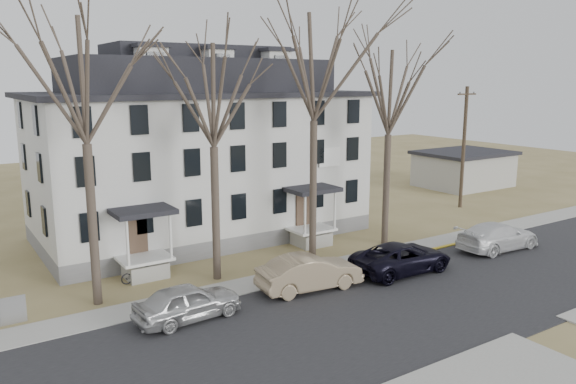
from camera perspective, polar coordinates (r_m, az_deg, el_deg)
ground at (r=24.73m, az=14.22°, el=-12.86°), size 120.00×120.00×0.00m
main_road at (r=25.99m, az=10.93°, el=-11.48°), size 120.00×10.00×0.04m
far_sidewalk at (r=30.26m, az=2.95°, el=-7.95°), size 120.00×2.00×0.08m
yellow_curb at (r=32.70m, az=11.04°, el=-6.67°), size 14.00×0.25×0.06m
boarding_house at (r=36.49m, az=-8.81°, el=3.95°), size 20.80×12.36×12.05m
distant_building at (r=56.01m, az=17.41°, el=2.28°), size 8.50×6.50×3.35m
tree_far_left at (r=25.53m, az=-20.22°, el=11.45°), size 8.40×8.40×13.72m
tree_mid_left at (r=27.54m, az=-7.69°, el=10.43°), size 7.80×7.80×12.74m
tree_center at (r=30.63m, az=2.69°, el=13.37°), size 9.00×9.00×14.70m
tree_mid_right at (r=34.12m, az=10.30°, el=10.51°), size 7.80×7.80×12.74m
utility_pole_far at (r=46.06m, az=17.42°, el=4.48°), size 2.00×0.28×9.50m
car_silver at (r=24.41m, az=-10.13°, el=-11.01°), size 4.72×2.18×1.57m
car_tan at (r=27.28m, az=2.22°, el=-8.25°), size 5.31×2.33×1.70m
car_navy at (r=30.25m, az=11.46°, el=-6.61°), size 5.70×2.74×1.57m
car_white at (r=35.76m, az=20.54°, el=-4.28°), size 5.66×2.47×1.62m
bicycle_left at (r=29.27m, az=-15.02°, el=-8.10°), size 1.69×0.61×0.88m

